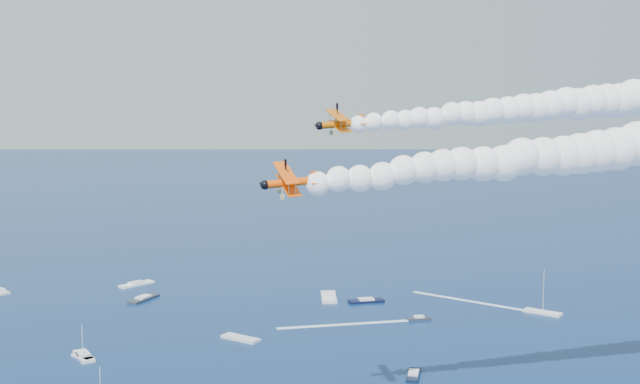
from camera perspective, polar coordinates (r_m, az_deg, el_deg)
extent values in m
cube|color=#282D35|center=(224.70, 7.38, -9.34)|extent=(6.87, 2.40, 0.70)
cube|color=silver|center=(238.63, 16.26, -8.60)|extent=(10.21, 10.48, 0.70)
cube|color=black|center=(242.24, 3.46, -8.11)|extent=(11.33, 4.12, 0.70)
cube|color=#2A2D38|center=(250.89, -13.02, -7.75)|extent=(9.89, 12.00, 0.70)
cube|color=white|center=(199.97, -17.25, -11.65)|extent=(6.10, 6.91, 0.70)
cube|color=silver|center=(200.44, -17.18, -11.61)|extent=(6.44, 10.37, 0.70)
cube|color=black|center=(180.86, 6.99, -13.38)|extent=(5.86, 9.06, 0.70)
cube|color=silver|center=(246.66, 0.66, -7.82)|extent=(6.79, 15.24, 0.70)
cube|color=silver|center=(274.59, -22.72, -6.85)|extent=(7.95, 9.70, 0.70)
cube|color=white|center=(270.68, -13.49, -6.69)|extent=(12.05, 10.49, 0.70)
cube|color=silver|center=(206.50, -5.92, -10.78)|extent=(10.42, 10.07, 0.70)
cube|color=white|center=(218.64, 1.75, -9.84)|extent=(38.05, 3.27, 0.04)
cube|color=white|center=(247.84, 10.88, -7.95)|extent=(27.61, 28.94, 0.04)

